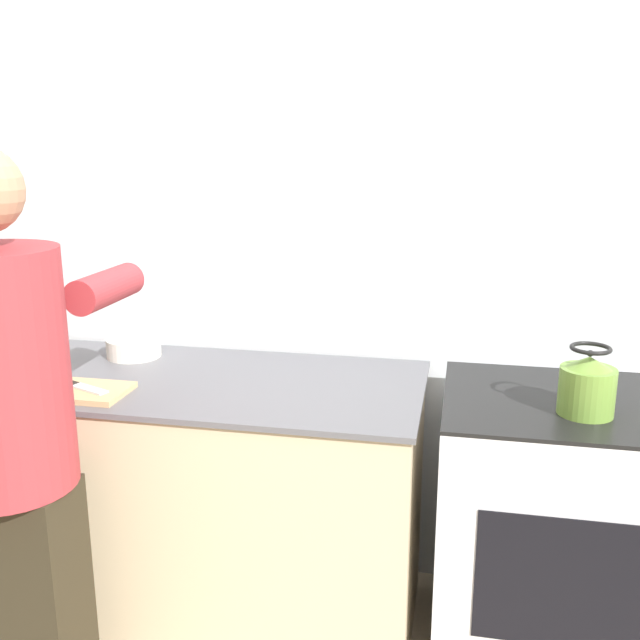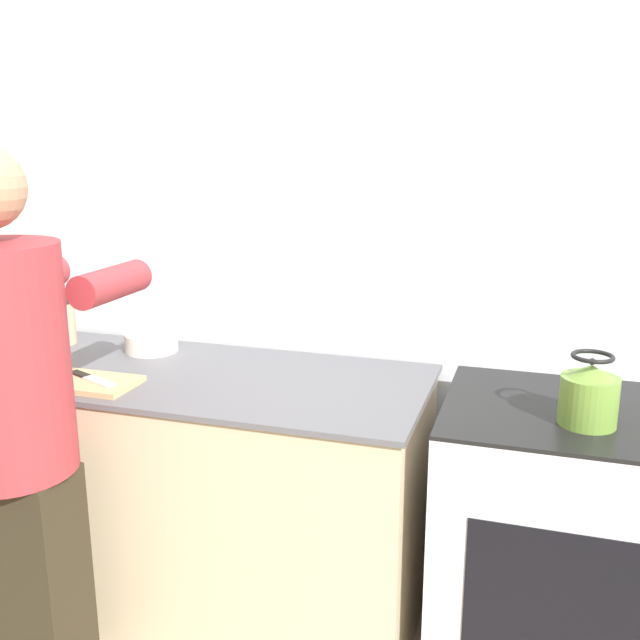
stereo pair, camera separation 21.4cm
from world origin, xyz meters
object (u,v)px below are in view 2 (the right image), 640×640
at_px(cutting_board, 87,382).
at_px(bowl_prep, 151,342).
at_px(person, 12,425).
at_px(canister_jar, 56,321).
at_px(oven, 562,550).
at_px(kettle, 589,395).
at_px(knife, 91,378).

relative_size(cutting_board, bowl_prep, 1.63).
bearing_deg(cutting_board, bowl_prep, 90.20).
distance_m(person, bowl_prep, 0.77).
bearing_deg(canister_jar, bowl_prep, 2.74).
bearing_deg(bowl_prep, oven, -8.32).
distance_m(person, kettle, 1.58).
xyz_separation_m(cutting_board, bowl_prep, (-0.00, 0.41, 0.03)).
height_order(bowl_prep, canister_jar, canister_jar).
bearing_deg(bowl_prep, knife, -89.01).
relative_size(cutting_board, knife, 1.49).
bearing_deg(bowl_prep, person, -88.78).
height_order(knife, canister_jar, canister_jar).
bearing_deg(person, canister_jar, 119.13).
xyz_separation_m(kettle, canister_jar, (-1.94, 0.31, -0.02)).
distance_m(oven, person, 1.65).
bearing_deg(cutting_board, knife, 64.56).
xyz_separation_m(person, cutting_board, (-0.02, 0.37, 0.00)).
distance_m(knife, bowl_prep, 0.40).
distance_m(cutting_board, knife, 0.02).
bearing_deg(knife, bowl_prep, 113.69).
height_order(person, knife, person).
distance_m(person, knife, 0.38).
relative_size(knife, bowl_prep, 1.10).
xyz_separation_m(oven, canister_jar, (-1.91, 0.20, 0.52)).
distance_m(person, canister_jar, 0.87).
bearing_deg(canister_jar, kettle, -9.00).
bearing_deg(oven, cutting_board, -172.93).
relative_size(kettle, bowl_prep, 1.01).
xyz_separation_m(oven, knife, (-1.50, -0.18, 0.45)).
xyz_separation_m(cutting_board, kettle, (1.53, 0.08, 0.10)).
bearing_deg(oven, bowl_prep, 171.68).
xyz_separation_m(cutting_board, knife, (0.01, 0.01, 0.01)).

